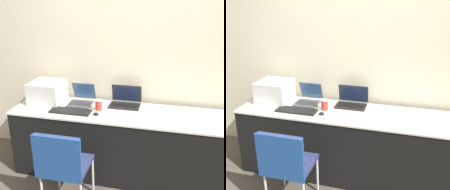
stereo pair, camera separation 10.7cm
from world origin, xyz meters
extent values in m
plane|color=brown|center=(0.00, 0.00, 0.00)|extent=(14.00, 14.00, 0.00)
cube|color=beige|center=(0.00, 0.73, 1.30)|extent=(8.00, 0.05, 2.60)
cube|color=black|center=(0.00, 0.31, 0.39)|extent=(2.58, 0.63, 0.77)
cube|color=silver|center=(0.00, 0.31, 0.78)|extent=(2.60, 0.65, 0.02)
cube|color=silver|center=(-0.99, 0.41, 0.92)|extent=(0.38, 0.37, 0.26)
cube|color=black|center=(-0.99, 0.37, 1.03)|extent=(0.30, 0.28, 0.05)
cube|color=#4C4C51|center=(-0.58, 0.41, 0.80)|extent=(0.28, 0.23, 0.02)
cube|color=#2D2D30|center=(-0.58, 0.40, 0.81)|extent=(0.25, 0.13, 0.00)
cube|color=#4C4C51|center=(-0.58, 0.57, 0.92)|extent=(0.28, 0.09, 0.21)
cube|color=#2D5184|center=(-0.58, 0.56, 0.92)|extent=(0.25, 0.08, 0.19)
cube|color=black|center=(-0.05, 0.47, 0.80)|extent=(0.35, 0.21, 0.02)
cube|color=black|center=(-0.05, 0.46, 0.81)|extent=(0.31, 0.12, 0.00)
cube|color=black|center=(-0.05, 0.60, 0.91)|extent=(0.35, 0.05, 0.21)
cube|color=#192342|center=(-0.05, 0.60, 0.92)|extent=(0.32, 0.04, 0.19)
cube|color=black|center=(-0.61, 0.18, 0.80)|extent=(0.46, 0.16, 0.02)
cylinder|color=red|center=(-0.32, 0.31, 0.85)|extent=(0.08, 0.08, 0.11)
cylinder|color=white|center=(-0.32, 0.31, 0.91)|extent=(0.08, 0.08, 0.01)
ellipsoid|color=black|center=(-0.31, 0.16, 0.81)|extent=(0.06, 0.05, 0.03)
cube|color=navy|center=(-0.48, -0.29, 0.44)|extent=(0.43, 0.41, 0.04)
cube|color=navy|center=(-0.48, -0.48, 0.66)|extent=(0.43, 0.03, 0.40)
cylinder|color=silver|center=(-0.67, -0.10, 0.21)|extent=(0.02, 0.02, 0.42)
cylinder|color=silver|center=(-0.28, -0.10, 0.21)|extent=(0.02, 0.02, 0.42)
cube|color=#1E478C|center=(-0.48, -0.51, 0.64)|extent=(0.45, 0.02, 0.44)
camera|label=1|loc=(0.45, -2.31, 1.97)|focal=42.00mm
camera|label=2|loc=(0.55, -2.29, 1.97)|focal=42.00mm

